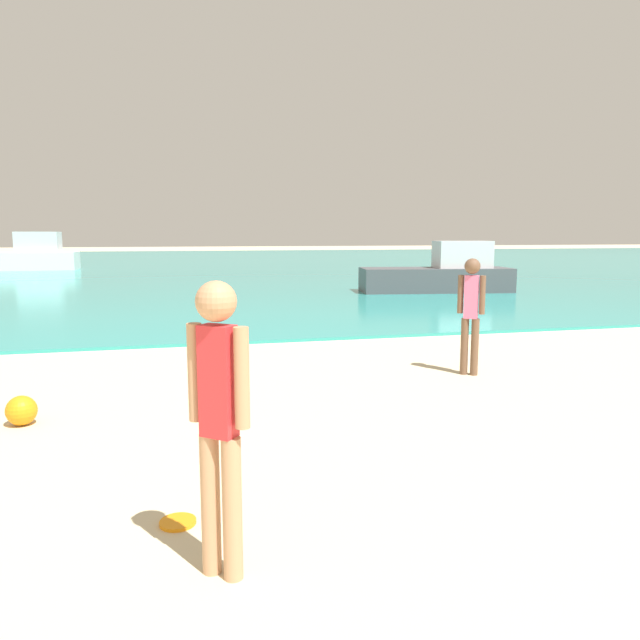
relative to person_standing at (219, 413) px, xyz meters
The scene contains 7 objects.
water 37.31m from the person_standing, 87.00° to the left, with size 160.00×60.00×0.06m, color teal.
person_standing is the anchor object (origin of this frame).
frisbee 1.21m from the person_standing, 110.08° to the left, with size 0.25×0.25×0.03m, color orange.
person_distant 5.62m from the person_standing, 48.19° to the left, with size 0.32×0.25×1.63m.
boat_near 17.18m from the person_standing, 60.81° to the left, with size 5.10×2.27×1.67m.
boat_far 32.42m from the person_standing, 104.53° to the left, with size 6.00×2.02×2.03m.
beach_ball 3.80m from the person_standing, 119.07° to the left, with size 0.31×0.31×0.31m, color orange.
Camera 1 is at (-2.16, 3.80, 1.96)m, focal length 33.34 mm.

